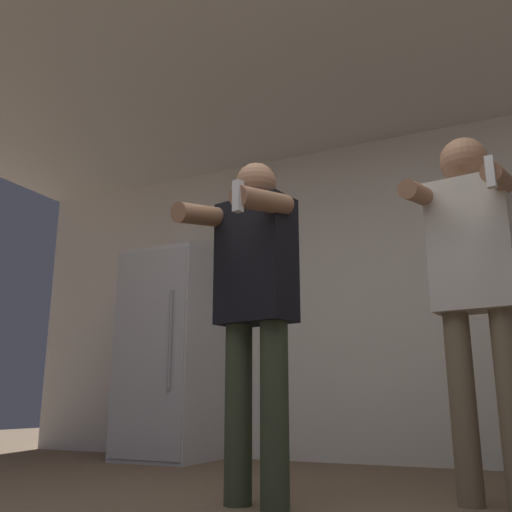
% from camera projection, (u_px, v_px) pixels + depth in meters
% --- Properties ---
extents(wall_back, '(7.00, 0.06, 2.55)m').
position_uv_depth(wall_back, '(389.00, 292.00, 4.43)').
color(wall_back, silver).
rests_on(wall_back, ground_plane).
extents(ceiling_slab, '(7.00, 3.24, 0.05)m').
position_uv_depth(ceiling_slab, '(326.00, 49.00, 3.53)').
color(ceiling_slab, silver).
rests_on(ceiling_slab, wall_back).
extents(refrigerator, '(0.69, 0.76, 1.66)m').
position_uv_depth(refrigerator, '(173.00, 354.00, 4.69)').
color(refrigerator, silver).
rests_on(refrigerator, ground_plane).
extents(person_woman_foreground, '(0.52, 0.55, 1.62)m').
position_uv_depth(person_woman_foreground, '(254.00, 293.00, 2.71)').
color(person_woman_foreground, '#38422D').
rests_on(person_woman_foreground, ground_plane).
extents(person_man_side, '(0.50, 0.53, 1.74)m').
position_uv_depth(person_man_side, '(473.00, 270.00, 2.70)').
color(person_man_side, '#75664C').
rests_on(person_man_side, ground_plane).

